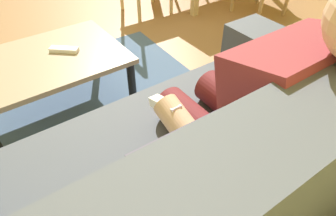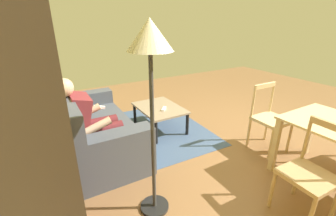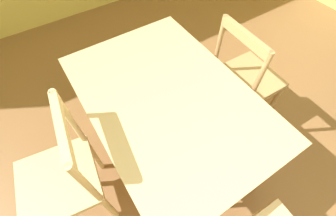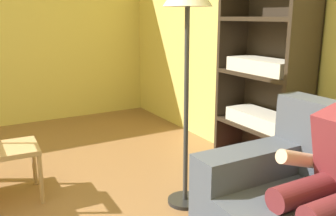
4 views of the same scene
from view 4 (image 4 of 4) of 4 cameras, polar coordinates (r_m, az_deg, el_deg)
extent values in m
cube|color=#DBC660|center=(3.28, 22.19, 9.96)|extent=(6.63, 0.12, 2.57)
cube|color=#474C56|center=(2.55, 13.79, -8.14)|extent=(0.25, 0.94, 0.21)
cylinder|color=maroon|center=(2.29, 20.24, -12.23)|extent=(0.15, 0.44, 0.15)
cylinder|color=maroon|center=(2.18, 24.73, -14.17)|extent=(0.15, 0.44, 0.15)
cylinder|color=#DBAD89|center=(2.41, 19.86, -7.53)|extent=(0.09, 0.35, 0.19)
cube|color=#2D2319|center=(3.65, 9.98, 5.81)|extent=(0.04, 0.36, 1.90)
cube|color=#2D2319|center=(3.06, 20.05, 3.57)|extent=(0.04, 0.36, 1.90)
cube|color=#2D2319|center=(3.46, 16.61, 4.98)|extent=(0.88, 0.02, 1.90)
cube|color=#2D2319|center=(3.60, 13.65, -9.99)|extent=(0.80, 0.36, 0.04)
cube|color=#2D2319|center=(3.44, 14.11, -2.73)|extent=(0.80, 0.36, 0.04)
cube|color=#2D2319|center=(3.34, 14.60, 5.11)|extent=(0.80, 0.36, 0.04)
cube|color=#2D2319|center=(3.30, 15.12, 13.29)|extent=(0.80, 0.36, 0.04)
cube|color=maroon|center=(3.55, 13.68, -9.01)|extent=(0.67, 0.31, 0.12)
cube|color=beige|center=(3.38, 14.35, -1.67)|extent=(0.66, 0.30, 0.12)
cube|color=beige|center=(3.30, 14.67, 6.37)|extent=(0.66, 0.29, 0.12)
cube|color=tan|center=(3.21, -23.42, -5.92)|extent=(0.44, 0.44, 0.04)
cylinder|color=tan|center=(3.13, -19.23, -10.30)|extent=(0.04, 0.04, 0.43)
cylinder|color=tan|center=(3.48, -20.20, -7.88)|extent=(0.04, 0.04, 0.43)
cylinder|color=black|center=(3.06, 2.67, -14.22)|extent=(0.28, 0.28, 0.03)
cylinder|color=#333333|center=(2.78, 2.85, -0.45)|extent=(0.04, 0.04, 1.53)
camera|label=1|loc=(2.28, 48.19, 5.53)|focal=32.11mm
camera|label=2|loc=(4.44, 0.33, 18.05)|focal=24.24mm
camera|label=3|loc=(2.54, -51.94, 14.32)|focal=24.09mm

